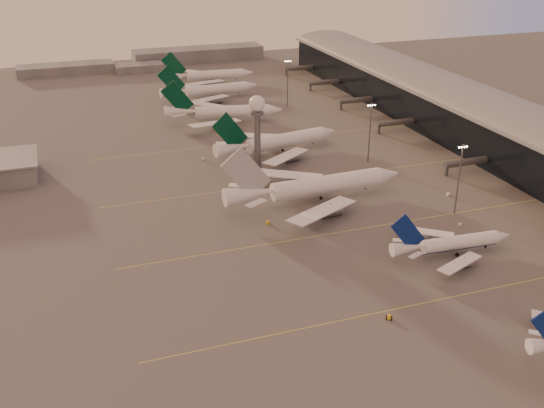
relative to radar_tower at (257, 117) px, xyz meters
name	(u,v)px	position (x,y,z in m)	size (l,w,h in m)	color
ground	(391,336)	(-5.00, -120.00, -20.95)	(700.00, 700.00, 0.00)	#524F4F
taxiway_markings	(388,223)	(25.00, -64.00, -20.94)	(180.00, 185.25, 0.02)	#DAD24D
terminal	(488,124)	(102.88, -9.91, -10.43)	(57.00, 362.00, 23.04)	black
radar_tower	(257,117)	(0.00, 0.00, 0.00)	(6.40, 6.40, 31.10)	#53565A
mast_b	(459,176)	(50.00, -65.00, -7.21)	(3.60, 0.56, 25.00)	#53565A
mast_c	(370,130)	(45.00, -10.00, -7.21)	(3.60, 0.56, 25.00)	#53565A
mast_d	(288,81)	(43.00, 80.00, -7.21)	(3.60, 0.56, 25.00)	#53565A
distant_horizon	(161,59)	(-2.38, 205.14, -17.06)	(165.00, 37.50, 9.00)	slate
narrowbody_mid	(451,245)	(31.84, -89.76, -17.75)	(40.49, 32.26, 15.81)	white
widebody_white	(316,190)	(8.85, -39.65, -16.76)	(68.67, 54.95, 24.14)	white
greentail_a	(278,144)	(13.41, 12.39, -17.10)	(59.53, 47.68, 21.78)	white
greentail_b	(224,114)	(3.48, 63.83, -17.16)	(58.34, 46.63, 21.47)	white
greentail_c	(210,92)	(7.90, 108.61, -17.29)	(57.12, 46.04, 20.73)	white
greentail_d	(209,77)	(16.30, 143.92, -17.38)	(55.67, 44.81, 20.22)	white
gsv_tug_mid	(389,317)	(-2.04, -113.44, -20.44)	(4.00, 3.61, 0.98)	yellow
gsv_truck_b	(461,223)	(46.33, -74.36, -19.87)	(5.58, 3.30, 2.12)	silver
gsv_truck_c	(268,220)	(-13.16, -51.34, -19.80)	(4.81, 5.73, 2.25)	yellow
gsv_catering_b	(449,190)	(56.71, -51.53, -18.78)	(5.30, 2.57, 4.33)	silver
gsv_tug_far	(310,185)	(12.33, -26.20, -20.41)	(3.01, 4.06, 1.04)	yellow
gsv_truck_d	(203,157)	(-19.42, 14.79, -19.82)	(2.22, 5.52, 2.20)	silver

